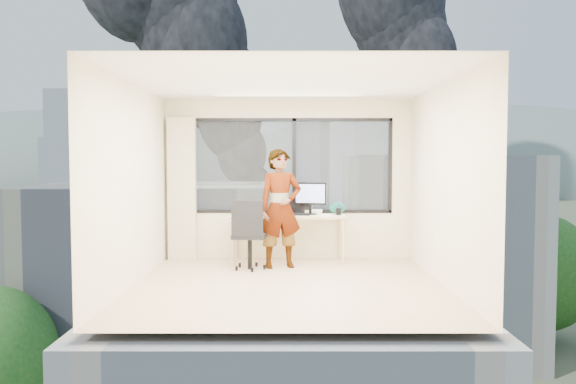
{
  "coord_description": "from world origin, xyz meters",
  "views": [
    {
      "loc": [
        0.0,
        -7.06,
        1.6
      ],
      "look_at": [
        0.0,
        1.0,
        1.15
      ],
      "focal_mm": 34.47,
      "sensor_mm": 36.0,
      "label": 1
    }
  ],
  "objects_px": {
    "game_console": "(314,212)",
    "laptop": "(299,207)",
    "desk": "(288,238)",
    "monitor": "(311,198)",
    "chair": "(250,233)",
    "handbag": "(337,208)",
    "person": "(280,208)"
  },
  "relations": [
    {
      "from": "desk",
      "to": "game_console",
      "type": "xyz_separation_m",
      "value": [
        0.42,
        0.19,
        0.41
      ]
    },
    {
      "from": "chair",
      "to": "game_console",
      "type": "relative_size",
      "value": 3.89
    },
    {
      "from": "person",
      "to": "monitor",
      "type": "xyz_separation_m",
      "value": [
        0.48,
        0.54,
        0.12
      ]
    },
    {
      "from": "monitor",
      "to": "handbag",
      "type": "relative_size",
      "value": 2.05
    },
    {
      "from": "desk",
      "to": "chair",
      "type": "height_order",
      "value": "chair"
    },
    {
      "from": "monitor",
      "to": "laptop",
      "type": "height_order",
      "value": "monitor"
    },
    {
      "from": "monitor",
      "to": "game_console",
      "type": "distance_m",
      "value": 0.26
    },
    {
      "from": "person",
      "to": "laptop",
      "type": "relative_size",
      "value": 4.47
    },
    {
      "from": "monitor",
      "to": "game_console",
      "type": "height_order",
      "value": "monitor"
    },
    {
      "from": "desk",
      "to": "chair",
      "type": "bearing_deg",
      "value": -133.16
    },
    {
      "from": "game_console",
      "to": "laptop",
      "type": "bearing_deg",
      "value": -139.29
    },
    {
      "from": "chair",
      "to": "laptop",
      "type": "relative_size",
      "value": 2.67
    },
    {
      "from": "desk",
      "to": "monitor",
      "type": "bearing_deg",
      "value": 14.06
    },
    {
      "from": "game_console",
      "to": "handbag",
      "type": "bearing_deg",
      "value": 2.44
    },
    {
      "from": "person",
      "to": "handbag",
      "type": "distance_m",
      "value": 1.11
    },
    {
      "from": "monitor",
      "to": "laptop",
      "type": "xyz_separation_m",
      "value": [
        -0.19,
        -0.07,
        -0.14
      ]
    },
    {
      "from": "chair",
      "to": "person",
      "type": "bearing_deg",
      "value": 23.9
    },
    {
      "from": "game_console",
      "to": "handbag",
      "type": "xyz_separation_m",
      "value": [
        0.38,
        -0.02,
        0.06
      ]
    },
    {
      "from": "laptop",
      "to": "chair",
      "type": "bearing_deg",
      "value": -133.02
    },
    {
      "from": "laptop",
      "to": "handbag",
      "type": "bearing_deg",
      "value": 20.96
    },
    {
      "from": "monitor",
      "to": "desk",
      "type": "bearing_deg",
      "value": -154.61
    },
    {
      "from": "desk",
      "to": "chair",
      "type": "relative_size",
      "value": 1.69
    },
    {
      "from": "chair",
      "to": "handbag",
      "type": "distance_m",
      "value": 1.6
    },
    {
      "from": "chair",
      "to": "handbag",
      "type": "xyz_separation_m",
      "value": [
        1.37,
        0.78,
        0.32
      ]
    },
    {
      "from": "desk",
      "to": "person",
      "type": "bearing_deg",
      "value": -104.34
    },
    {
      "from": "laptop",
      "to": "monitor",
      "type": "bearing_deg",
      "value": 27.66
    },
    {
      "from": "game_console",
      "to": "chair",
      "type": "bearing_deg",
      "value": -135.75
    },
    {
      "from": "chair",
      "to": "handbag",
      "type": "height_order",
      "value": "chair"
    },
    {
      "from": "game_console",
      "to": "desk",
      "type": "bearing_deg",
      "value": -149.79
    },
    {
      "from": "person",
      "to": "game_console",
      "type": "height_order",
      "value": "person"
    },
    {
      "from": "monitor",
      "to": "handbag",
      "type": "bearing_deg",
      "value": 22.45
    },
    {
      "from": "chair",
      "to": "game_console",
      "type": "bearing_deg",
      "value": 44.4
    }
  ]
}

